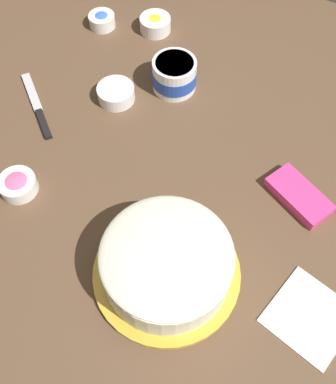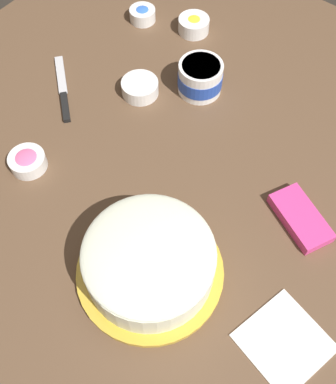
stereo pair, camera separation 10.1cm
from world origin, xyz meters
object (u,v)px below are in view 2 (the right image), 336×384
at_px(paper_napkin, 285,342).
at_px(candy_box_lower, 301,218).
at_px(spreading_knife, 63,94).
at_px(sprinkle_bowl_pink, 27,161).
at_px(frosting_tub, 200,77).
at_px(sprinkle_bowl_blue, 142,14).
at_px(sprinkle_bowl_yellow, 194,24).
at_px(frosted_cake, 149,262).
at_px(sprinkle_bowl_orange, 140,88).

bearing_deg(paper_napkin, candy_box_lower, 113.08).
bearing_deg(spreading_knife, paper_napkin, -14.43).
distance_m(sprinkle_bowl_pink, paper_napkin, 0.69).
relative_size(frosting_tub, sprinkle_bowl_pink, 1.34).
xyz_separation_m(frosting_tub, candy_box_lower, (0.41, -0.19, -0.03)).
bearing_deg(sprinkle_bowl_pink, sprinkle_bowl_blue, 101.74).
relative_size(sprinkle_bowl_yellow, sprinkle_bowl_blue, 1.17).
xyz_separation_m(sprinkle_bowl_yellow, paper_napkin, (0.66, -0.61, -0.02)).
distance_m(frosting_tub, sprinkle_bowl_pink, 0.48).
bearing_deg(paper_napkin, sprinkle_bowl_pink, -179.05).
xyz_separation_m(frosted_cake, sprinkle_bowl_yellow, (-0.37, 0.66, -0.03)).
xyz_separation_m(frosted_cake, candy_box_lower, (0.19, 0.30, -0.04)).
bearing_deg(frosting_tub, sprinkle_bowl_yellow, 129.77).
distance_m(spreading_knife, sprinkle_bowl_pink, 0.23).
xyz_separation_m(sprinkle_bowl_orange, paper_napkin, (0.63, -0.33, -0.02)).
height_order(sprinkle_bowl_pink, sprinkle_bowl_orange, same).
distance_m(frosted_cake, frosting_tub, 0.53).
distance_m(sprinkle_bowl_yellow, sprinkle_bowl_pink, 0.63).
distance_m(spreading_knife, sprinkle_bowl_blue, 0.36).
bearing_deg(paper_napkin, sprinkle_bowl_orange, 152.22).
bearing_deg(frosted_cake, frosting_tub, 114.42).
bearing_deg(frosting_tub, frosted_cake, -65.58).
relative_size(frosted_cake, sprinkle_bowl_pink, 3.51).
height_order(sprinkle_bowl_yellow, sprinkle_bowl_blue, sprinkle_bowl_yellow).
bearing_deg(frosted_cake, sprinkle_bowl_pink, 174.94).
relative_size(spreading_knife, paper_napkin, 1.29).
bearing_deg(candy_box_lower, spreading_knife, -149.45).
bearing_deg(sprinkle_bowl_orange, sprinkle_bowl_pink, -100.06).
relative_size(frosted_cake, paper_napkin, 2.03).
height_order(sprinkle_bowl_pink, paper_napkin, sprinkle_bowl_pink).
relative_size(frosted_cake, frosting_tub, 2.61).
distance_m(sprinkle_bowl_orange, candy_box_lower, 0.53).
distance_m(frosting_tub, spreading_knife, 0.36).
relative_size(frosted_cake, spreading_knife, 1.58).
bearing_deg(sprinkle_bowl_yellow, sprinkle_bowl_pink, -92.66).
bearing_deg(candy_box_lower, paper_napkin, -40.47).
bearing_deg(spreading_knife, sprinkle_bowl_blue, 93.93).
distance_m(frosted_cake, sprinkle_bowl_orange, 0.51).
relative_size(sprinkle_bowl_orange, paper_napkin, 0.65).
height_order(frosted_cake, frosting_tub, frosted_cake).
relative_size(frosting_tub, candy_box_lower, 0.77).
bearing_deg(sprinkle_bowl_yellow, paper_napkin, -42.96).
relative_size(frosted_cake, sprinkle_bowl_blue, 3.99).
bearing_deg(sprinkle_bowl_orange, sprinkle_bowl_yellow, 96.38).
bearing_deg(sprinkle_bowl_orange, sprinkle_bowl_blue, 127.89).
relative_size(sprinkle_bowl_yellow, sprinkle_bowl_orange, 0.92).
bearing_deg(sprinkle_bowl_yellow, frosting_tub, -50.23).
distance_m(sprinkle_bowl_yellow, candy_box_lower, 0.66).
height_order(spreading_knife, paper_napkin, spreading_knife).
bearing_deg(sprinkle_bowl_blue, sprinkle_bowl_pink, -78.26).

